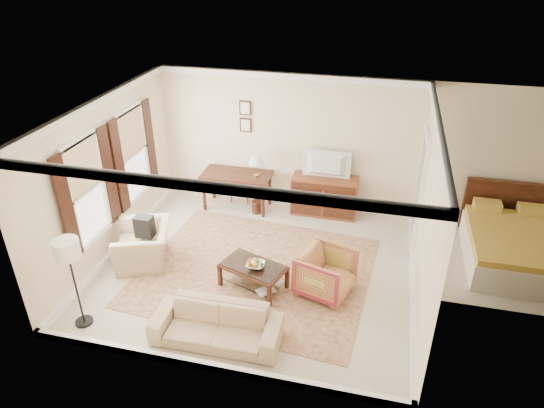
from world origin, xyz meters
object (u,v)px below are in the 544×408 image
at_px(coffee_table, 253,270).
at_px(club_armchair, 143,239).
at_px(sideboard, 324,196).
at_px(tv, 326,157).
at_px(striped_armchair, 326,271).
at_px(writing_desk, 237,178).
at_px(sofa, 216,320).

xyz_separation_m(coffee_table, club_armchair, (-2.13, 0.26, 0.13)).
height_order(sideboard, club_armchair, club_armchair).
xyz_separation_m(tv, striped_armchair, (0.41, -2.61, -0.89)).
relative_size(writing_desk, sofa, 0.78).
distance_m(tv, club_armchair, 3.93).
bearing_deg(sofa, coffee_table, 80.64).
bearing_deg(club_armchair, striped_armchair, 68.11).
xyz_separation_m(club_armchair, sofa, (1.94, -1.58, -0.10)).
relative_size(club_armchair, sofa, 0.57).
bearing_deg(sofa, striped_armchair, 45.71).
height_order(sideboard, tv, tv).
relative_size(tv, striped_armchair, 1.11).
height_order(writing_desk, club_armchair, club_armchair).
height_order(tv, sofa, tv).
distance_m(coffee_table, sofa, 1.33).
relative_size(writing_desk, striped_armchair, 1.73).
bearing_deg(striped_armchair, club_armchair, 105.09).
xyz_separation_m(writing_desk, tv, (1.88, 0.15, 0.62)).
xyz_separation_m(sideboard, tv, (0.00, -0.02, 0.89)).
bearing_deg(coffee_table, writing_desk, 112.77).
bearing_deg(writing_desk, club_armchair, -113.70).
bearing_deg(club_armchair, sideboard, 110.77).
height_order(tv, coffee_table, tv).
height_order(striped_armchair, sofa, striped_armchair).
bearing_deg(tv, coffee_table, 74.23).
xyz_separation_m(coffee_table, sofa, (-0.19, -1.32, 0.03)).
height_order(coffee_table, sofa, sofa).
distance_m(striped_armchair, club_armchair, 3.32).
distance_m(tv, striped_armchair, 2.78).
height_order(writing_desk, striped_armchair, striped_armchair).
relative_size(tv, club_armchair, 0.88).
relative_size(tv, sofa, 0.50).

